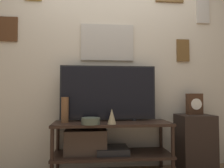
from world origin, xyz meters
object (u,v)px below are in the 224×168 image
Objects in this scene: television at (108,93)px; vase_wide_bowl at (91,121)px; vase_slim_bronze at (112,116)px; vase_tall_ceramic at (65,110)px; mantel_clock at (194,104)px.

television is 5.69× the size of vase_wide_bowl.
television reaches higher than vase_slim_bronze.
vase_slim_bronze is at bearing -18.62° from vase_tall_ceramic.
vase_slim_bronze is 0.64× the size of mantel_clock.
vase_tall_ceramic is at bearing -169.03° from television.
vase_wide_bowl is 1.33m from mantel_clock.
vase_tall_ceramic reaches higher than vase_wide_bowl.
vase_slim_bronze is at bearing -4.58° from vase_wide_bowl.
vase_tall_ceramic is (-0.52, 0.17, 0.06)m from vase_slim_bronze.
vase_tall_ceramic is at bearing 161.38° from vase_slim_bronze.
vase_tall_ceramic is 0.35m from vase_wide_bowl.
mantel_clock is (1.07, 0.27, 0.12)m from vase_slim_bronze.
television reaches higher than mantel_clock.
vase_slim_bronze is 1.11m from mantel_clock.
vase_tall_ceramic is 1.59m from mantel_clock.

